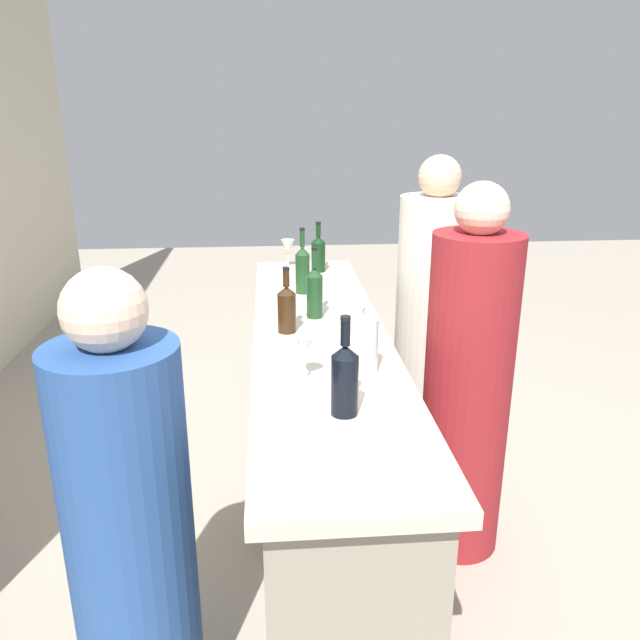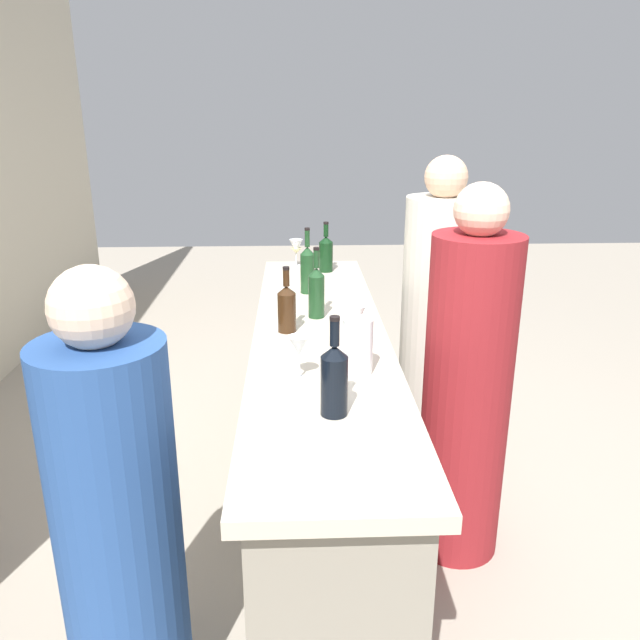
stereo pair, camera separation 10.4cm
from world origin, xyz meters
TOP-DOWN VIEW (x-y plane):
  - ground_plane at (0.00, 0.00)m, footprint 12.00×12.00m
  - bar_counter at (0.00, 0.00)m, footprint 2.53×0.55m
  - wine_bottle_leftmost_near_black at (-0.75, -0.01)m, footprint 0.08×0.08m
  - wine_bottle_second_left_amber_brown at (0.01, 0.14)m, footprint 0.08×0.08m
  - wine_bottle_center_olive_green at (0.19, 0.01)m, footprint 0.07×0.07m
  - wine_bottle_second_right_olive_green at (0.58, 0.04)m, footprint 0.07×0.07m
  - wine_bottle_rightmost_dark_green at (1.02, -0.07)m, footprint 0.08×0.08m
  - wine_glass_near_left at (-0.12, -0.14)m, footprint 0.07×0.07m
  - wine_glass_near_center at (-0.48, 0.09)m, footprint 0.07×0.07m
  - wine_glass_near_right at (1.15, 0.09)m, footprint 0.08×0.08m
  - water_pitcher at (-0.44, -0.11)m, footprint 0.11×0.11m
  - person_left_guest at (-0.22, -0.58)m, footprint 0.44×0.44m
  - person_center_guest at (0.57, -0.63)m, footprint 0.48×0.48m
  - person_right_guest at (-0.92, 0.62)m, footprint 0.45×0.45m

SIDE VIEW (x-z plane):
  - ground_plane at x=0.00m, z-range 0.00..0.00m
  - bar_counter at x=0.00m, z-range 0.00..0.91m
  - person_right_guest at x=-0.92m, z-range -0.06..1.36m
  - person_left_guest at x=-0.22m, z-range -0.06..1.48m
  - person_center_guest at x=0.57m, z-range -0.06..1.52m
  - wine_glass_near_left at x=-0.12m, z-range 0.93..1.08m
  - water_pitcher at x=-0.44m, z-range 0.90..1.11m
  - wine_bottle_second_left_amber_brown at x=0.01m, z-range 0.87..1.15m
  - wine_bottle_rightmost_dark_green at x=1.02m, z-range 0.87..1.15m
  - wine_glass_near_right at x=1.15m, z-range 0.93..1.09m
  - wine_glass_near_center at x=-0.48m, z-range 0.94..1.10m
  - wine_bottle_leftmost_near_black at x=-0.75m, z-range 0.87..1.18m
  - wine_bottle_center_olive_green at x=0.19m, z-range 0.87..1.18m
  - wine_bottle_second_right_olive_green at x=0.58m, z-range 0.86..1.20m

